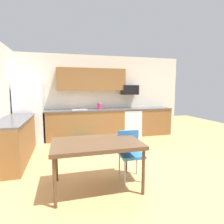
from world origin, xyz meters
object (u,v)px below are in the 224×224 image
Objects in this scene: dining_table at (97,145)px; chair_near_table at (130,151)px; kettle at (100,107)px; microwave at (130,90)px; oven_range at (130,122)px; refrigerator at (30,114)px.

dining_table is 1.65× the size of chair_near_table.
dining_table is at bearing -164.70° from chair_near_table.
kettle reaches higher than dining_table.
chair_near_table is 4.25× the size of kettle.
dining_table is 7.00× the size of kettle.
microwave is at bearing 70.06° from chair_near_table.
dining_table is (-1.74, -3.11, 0.25)m from oven_range.
refrigerator reaches higher than kettle.
oven_range is at bearing 60.78° from dining_table.
chair_near_table is at bearing 15.30° from dining_table.
chair_near_table is 3.03m from kettle.
chair_near_table is (0.64, 0.17, -0.20)m from dining_table.
refrigerator reaches higher than chair_near_table.
microwave is at bearing 90.00° from oven_range.
refrigerator is 3.20× the size of microwave.
microwave is at bearing 2.71° from kettle.
refrigerator is 1.24× the size of dining_table.
oven_range is at bearing 69.43° from chair_near_table.
refrigerator is 1.90× the size of oven_range.
kettle is at bearing -177.29° from microwave.
microwave is 0.39× the size of dining_table.
refrigerator is 3.21m from oven_range.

